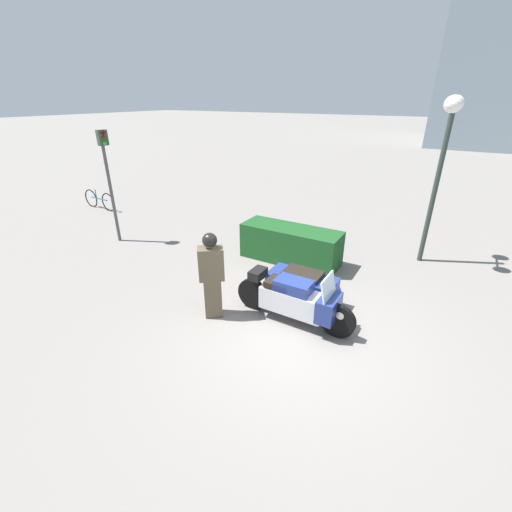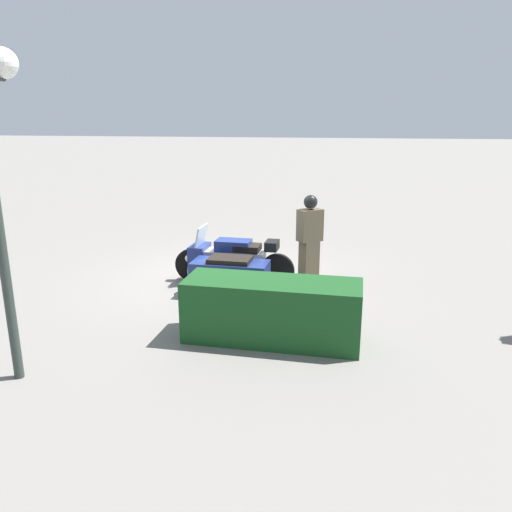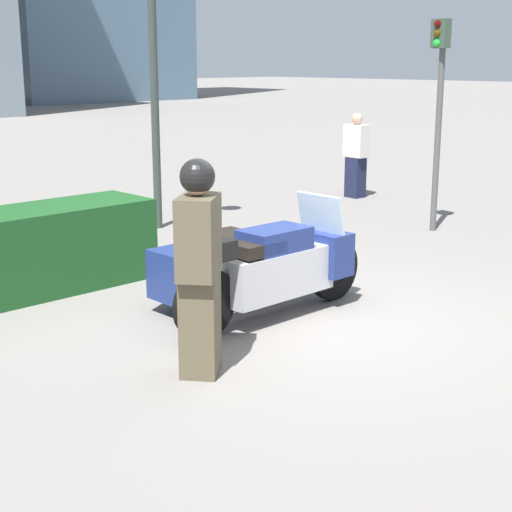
{
  "view_description": "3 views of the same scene",
  "coord_description": "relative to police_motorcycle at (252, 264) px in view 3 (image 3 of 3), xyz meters",
  "views": [
    {
      "loc": [
        2.01,
        -4.78,
        3.99
      ],
      "look_at": [
        -1.21,
        0.65,
        1.03
      ],
      "focal_mm": 24.0,
      "sensor_mm": 36.0,
      "label": 1
    },
    {
      "loc": [
        -2.59,
        9.58,
        3.21
      ],
      "look_at": [
        -0.78,
        0.9,
        0.76
      ],
      "focal_mm": 35.0,
      "sensor_mm": 36.0,
      "label": 2
    },
    {
      "loc": [
        -5.46,
        -4.87,
        2.48
      ],
      "look_at": [
        -0.5,
        0.27,
        0.69
      ],
      "focal_mm": 55.0,
      "sensor_mm": 36.0,
      "label": 3
    }
  ],
  "objects": [
    {
      "name": "police_motorcycle",
      "position": [
        0.0,
        0.0,
        0.0
      ],
      "size": [
        2.45,
        1.3,
        1.16
      ],
      "rotation": [
        0.0,
        0.0,
        -0.01
      ],
      "color": "black",
      "rests_on": "ground"
    },
    {
      "name": "hedge_bush_curbside",
      "position": [
        -1.25,
        2.08,
        -0.01
      ],
      "size": [
        2.6,
        0.89,
        0.93
      ],
      "primitive_type": "cube",
      "color": "#19471E",
      "rests_on": "ground"
    },
    {
      "name": "ground_plane",
      "position": [
        0.17,
        -0.68,
        -0.47
      ],
      "size": [
        160.0,
        160.0,
        0.0
      ],
      "primitive_type": "plane",
      "color": "slate"
    },
    {
      "name": "twin_lamp_post",
      "position": [
        1.73,
        3.87,
        2.68
      ],
      "size": [
        0.36,
        1.22,
        4.02
      ],
      "color": "#2D3833",
      "rests_on": "ground"
    },
    {
      "name": "officer_rider",
      "position": [
        -1.48,
        -0.95,
        0.46
      ],
      "size": [
        0.55,
        0.52,
        1.75
      ],
      "rotation": [
        0.0,
        0.0,
        -0.89
      ],
      "color": "brown",
      "rests_on": "ground"
    },
    {
      "name": "traffic_light_near",
      "position": [
        4.53,
        0.87,
        1.55
      ],
      "size": [
        0.22,
        0.28,
        3.04
      ],
      "rotation": [
        0.0,
        0.0,
        2.99
      ],
      "color": "#4C4C4C",
      "rests_on": "ground"
    },
    {
      "name": "pedestrian_bystander",
      "position": [
        6.02,
        3.53,
        0.3
      ],
      "size": [
        0.29,
        0.45,
        1.54
      ],
      "rotation": [
        0.0,
        0.0,
        3.09
      ],
      "color": "#191E38",
      "rests_on": "ground"
    }
  ]
}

